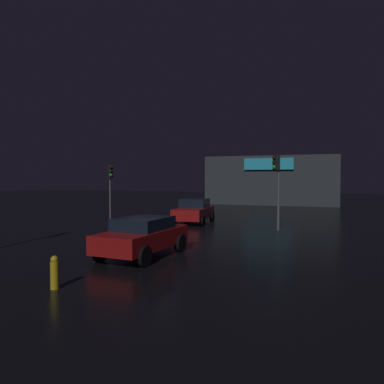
{
  "coord_description": "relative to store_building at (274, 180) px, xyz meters",
  "views": [
    {
      "loc": [
        7.97,
        -15.77,
        2.89
      ],
      "look_at": [
        0.94,
        3.74,
        2.13
      ],
      "focal_mm": 34.45,
      "sensor_mm": 36.0,
      "label": 1
    }
  ],
  "objects": [
    {
      "name": "traffic_signal_opposite",
      "position": [
        -8.11,
        -22.56,
        0.22
      ],
      "size": [
        0.42,
        0.42,
        3.82
      ],
      "color": "#595B60",
      "rests_on": "ground"
    },
    {
      "name": "car_far",
      "position": [
        -0.71,
        -32.09,
        -1.9
      ],
      "size": [
        2.27,
        4.21,
        1.45
      ],
      "color": "#A51414",
      "rests_on": "ground"
    },
    {
      "name": "traffic_signal_main",
      "position": [
        3.12,
        -23.46,
        0.35
      ],
      "size": [
        0.43,
        0.42,
        4.21
      ],
      "color": "#595B60",
      "rests_on": "ground"
    },
    {
      "name": "fire_hydrant",
      "position": [
        -1.01,
        -36.49,
        -2.24
      ],
      "size": [
        0.22,
        0.22,
        0.88
      ],
      "color": "gold",
      "rests_on": "ground"
    },
    {
      "name": "car_near",
      "position": [
        -2.4,
        -21.65,
        -1.89
      ],
      "size": [
        2.28,
        4.28,
        1.57
      ],
      "color": "#A51414",
      "rests_on": "ground"
    },
    {
      "name": "ground_plane",
      "position": [
        -2.37,
        -28.47,
        -2.68
      ],
      "size": [
        120.0,
        120.0,
        0.0
      ],
      "primitive_type": "plane",
      "color": "black"
    },
    {
      "name": "store_building",
      "position": [
        0.0,
        0.0,
        0.0
      ],
      "size": [
        14.22,
        9.64,
        5.35
      ],
      "color": "#33383D",
      "rests_on": "ground"
    }
  ]
}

